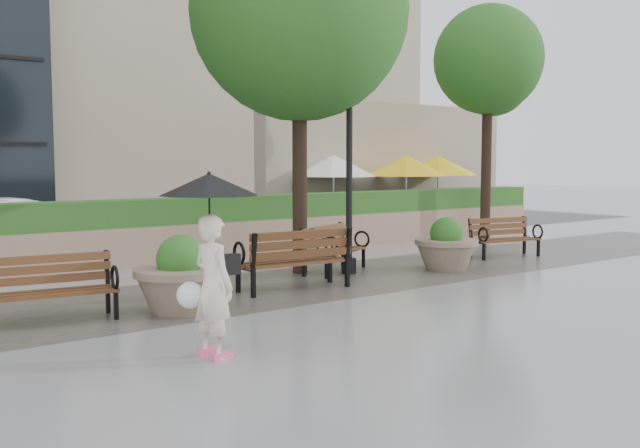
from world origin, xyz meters
TOP-DOWN VIEW (x-y plane):
  - ground at (0.00, 0.00)m, footprint 100.00×100.00m
  - cobble_strip at (0.00, 3.00)m, footprint 28.00×3.20m
  - hedge_wall at (0.00, 7.00)m, footprint 24.00×0.80m
  - cafe_wall at (9.50, 10.00)m, footprint 10.00×0.60m
  - cafe_hedge at (9.00, 7.80)m, footprint 8.00×0.50m
  - asphalt_street at (0.00, 11.00)m, footprint 40.00×7.00m
  - bench_1 at (-3.58, 2.54)m, footprint 1.72×0.88m
  - bench_2 at (0.36, 2.55)m, footprint 1.95×0.90m
  - bench_3 at (2.10, 3.64)m, footprint 1.78×1.28m
  - bench_4 at (6.45, 3.01)m, footprint 1.71×0.95m
  - planter_left at (-1.93, 2.09)m, footprint 1.32×1.32m
  - planter_right at (4.05, 2.56)m, footprint 1.24×1.24m
  - lamppost at (2.18, 3.32)m, footprint 0.28×0.28m
  - tree_1 at (1.64, 4.02)m, footprint 4.06×4.06m
  - tree_2 at (9.45, 5.97)m, footprint 3.13×2.98m
  - patio_umb_white at (6.55, 9.24)m, footprint 2.50×2.50m
  - patio_umb_yellow_a at (8.73, 8.46)m, footprint 2.50×2.50m
  - patio_umb_yellow_b at (10.45, 8.77)m, footprint 2.50×2.50m
  - car_right at (-1.86, 10.21)m, footprint 4.04×1.73m
  - pedestrian at (-2.71, -0.20)m, footprint 1.09×1.09m

SIDE VIEW (x-z plane):
  - ground at x=0.00m, z-range 0.00..0.00m
  - asphalt_street at x=0.00m, z-range 0.00..0.00m
  - cobble_strip at x=0.00m, z-range 0.00..0.01m
  - bench_4 at x=6.45m, z-range -0.18..0.69m
  - bench_1 at x=-3.58m, z-range -0.18..0.71m
  - bench_3 at x=2.10m, z-range -0.18..0.71m
  - bench_2 at x=0.36m, z-range -0.21..0.81m
  - planter_right at x=4.05m, z-range -0.11..0.93m
  - planter_left at x=-1.93m, z-range -0.12..0.99m
  - cafe_hedge at x=9.00m, z-range 0.00..0.90m
  - car_right at x=-1.86m, z-range 0.00..1.29m
  - hedge_wall at x=0.00m, z-range -0.01..1.34m
  - pedestrian at x=-2.71m, z-range 0.22..2.21m
  - lamppost at x=2.18m, z-range -0.25..4.10m
  - patio_umb_white at x=6.55m, z-range 0.84..3.14m
  - patio_umb_yellow_a at x=8.73m, z-range 0.84..3.14m
  - patio_umb_yellow_b at x=10.45m, z-range 0.84..3.14m
  - cafe_wall at x=9.50m, z-range 0.00..4.00m
  - tree_2 at x=9.45m, z-range 1.57..7.97m
  - tree_1 at x=1.64m, z-range 1.31..8.25m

